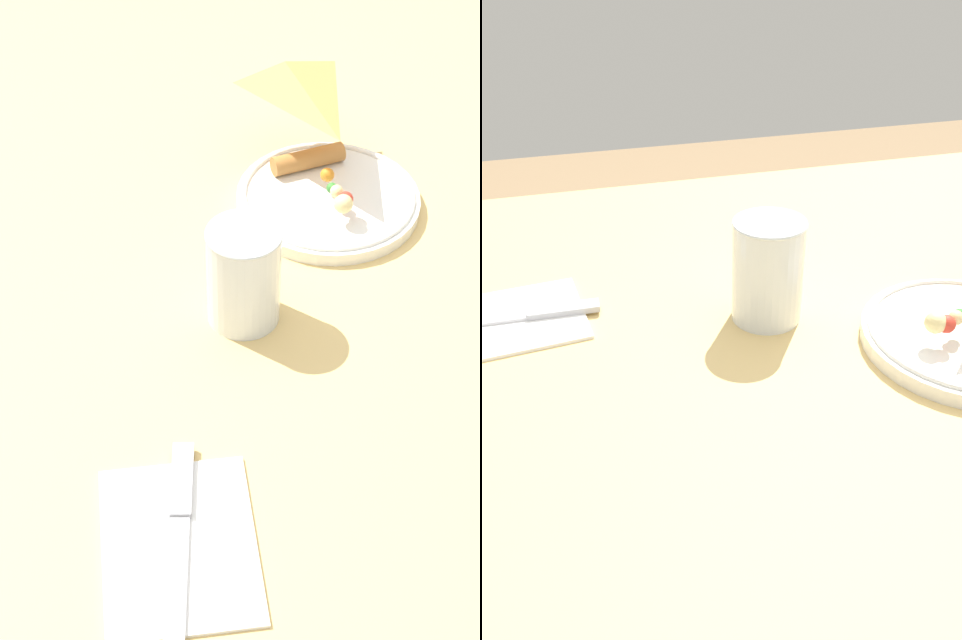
{
  "view_description": "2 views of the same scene",
  "coord_description": "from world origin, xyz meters",
  "views": [
    {
      "loc": [
        0.95,
        -0.04,
        1.5
      ],
      "look_at": [
        0.28,
        -0.02,
        0.83
      ],
      "focal_mm": 55.0,
      "sensor_mm": 36.0,
      "label": 1
    },
    {
      "loc": [
        0.41,
        0.54,
        1.15
      ],
      "look_at": [
        0.27,
        0.02,
        0.79
      ],
      "focal_mm": 35.0,
      "sensor_mm": 36.0,
      "label": 2
    }
  ],
  "objects": [
    {
      "name": "dining_table",
      "position": [
        0.0,
        0.0,
        0.67
      ],
      "size": [
        1.28,
        0.89,
        0.77
      ],
      "color": "#DBB770",
      "rests_on": "ground_plane"
    },
    {
      "name": "milk_glass",
      "position": [
        0.21,
        -0.01,
        0.82
      ],
      "size": [
        0.08,
        0.08,
        0.11
      ],
      "color": "white",
      "rests_on": "dining_table"
    },
    {
      "name": "butter_knife",
      "position": [
        0.48,
        -0.08,
        0.78
      ],
      "size": [
        0.21,
        0.02,
        0.01
      ],
      "rotation": [
        0.0,
        0.0,
        -0.03
      ],
      "color": "#B2B2B7",
      "rests_on": "napkin_folded"
    },
    {
      "name": "napkin_folded",
      "position": [
        0.49,
        -0.08,
        0.77
      ],
      "size": [
        0.18,
        0.15,
        0.0
      ],
      "rotation": [
        0.0,
        0.0,
        0.1
      ],
      "color": "white",
      "rests_on": "dining_table"
    }
  ]
}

